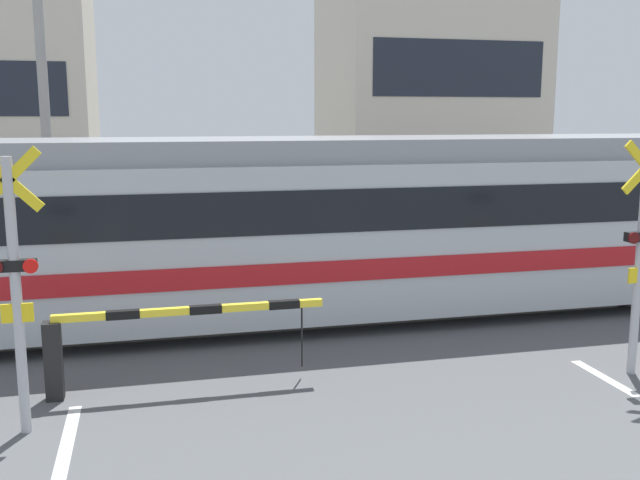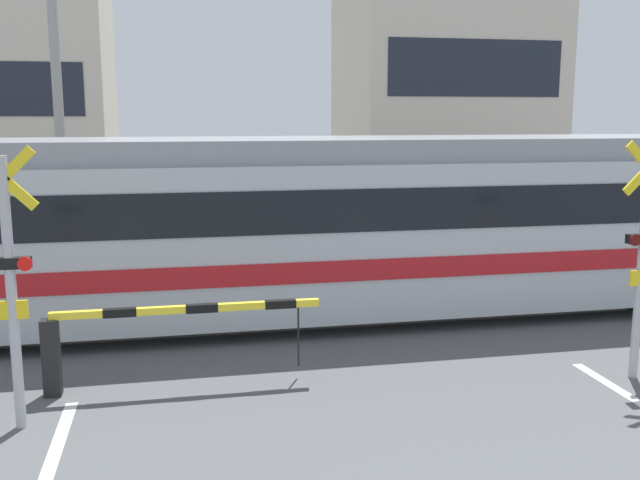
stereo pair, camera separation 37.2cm
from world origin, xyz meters
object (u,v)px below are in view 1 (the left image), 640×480
Objects in this scene: commuter_train at (266,224)px; pedestrian at (196,219)px; crossing_barrier_near at (128,335)px; crossing_signal_left at (15,279)px; crossing_barrier_far at (388,238)px.

pedestrian is at bearing 97.86° from commuter_train.
crossing_barrier_near is 1.68m from crossing_signal_left.
crossing_barrier_near is 7.91m from crossing_barrier_far.
pedestrian is at bearing 80.49° from crossing_barrier_near.
crossing_signal_left is 1.86× the size of pedestrian.
crossing_barrier_near and crossing_barrier_far have the same top height.
commuter_train is 12.31× the size of pedestrian.
commuter_train is at bearing -82.14° from pedestrian.
crossing_barrier_far is at bearing 46.28° from crossing_signal_left.
crossing_barrier_far is at bearing 43.78° from commuter_train.
commuter_train is 6.63× the size of crossing_signal_left.
crossing_barrier_near is at bearing -127.82° from commuter_train.
crossing_barrier_far is 1.11× the size of crossing_signal_left.
commuter_train is 5.98× the size of crossing_barrier_far.
crossing_signal_left is at bearing -133.72° from crossing_barrier_far.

